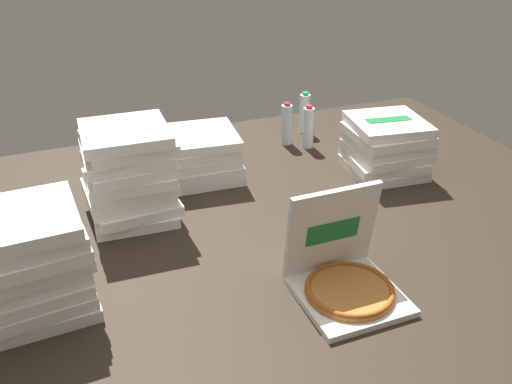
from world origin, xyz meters
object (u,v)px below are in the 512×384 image
object	(u,v)px
water_bottle_0	(305,113)
water_bottle_2	(308,127)
pizza_stack_left_far	(129,173)
pizza_stack_left_mid	(200,155)
open_pizza_box	(344,275)
pizza_stack_right_near	(386,146)
water_bottle_1	(287,124)
pizza_stack_right_mid	(30,262)

from	to	relation	value
water_bottle_0	water_bottle_2	bearing A→B (deg)	-111.08
pizza_stack_left_far	pizza_stack_left_mid	world-z (taller)	pizza_stack_left_far
open_pizza_box	water_bottle_0	distance (m)	1.47
pizza_stack_right_near	water_bottle_1	size ratio (longest dim) A/B	1.68
water_bottle_0	water_bottle_1	world-z (taller)	same
pizza_stack_left_mid	water_bottle_2	bearing A→B (deg)	10.57
pizza_stack_right_near	open_pizza_box	bearing A→B (deg)	-131.12
water_bottle_1	water_bottle_2	world-z (taller)	same
pizza_stack_right_near	pizza_stack_left_mid	size ratio (longest dim) A/B	1.03
open_pizza_box	water_bottle_2	size ratio (longest dim) A/B	1.54
water_bottle_1	water_bottle_2	distance (m)	0.12
open_pizza_box	water_bottle_2	bearing A→B (deg)	69.10
pizza_stack_right_mid	water_bottle_2	world-z (taller)	pizza_stack_right_mid
pizza_stack_left_mid	water_bottle_0	size ratio (longest dim) A/B	1.63
pizza_stack_left_mid	water_bottle_2	distance (m)	0.65
pizza_stack_left_mid	pizza_stack_right_mid	distance (m)	1.07
pizza_stack_right_near	water_bottle_0	xyz separation A→B (m)	(-0.13, 0.61, -0.02)
pizza_stack_right_near	water_bottle_2	world-z (taller)	pizza_stack_right_near
water_bottle_0	pizza_stack_right_near	bearing A→B (deg)	-77.63
open_pizza_box	pizza_stack_left_mid	distance (m)	1.06
open_pizza_box	pizza_stack_right_mid	world-z (taller)	open_pizza_box
pizza_stack_left_far	water_bottle_0	bearing A→B (deg)	27.64
pizza_stack_right_near	pizza_stack_right_mid	xyz separation A→B (m)	(-1.64, -0.43, 0.04)
pizza_stack_left_far	water_bottle_2	distance (m)	1.09
open_pizza_box	water_bottle_2	world-z (taller)	open_pizza_box
pizza_stack_left_mid	pizza_stack_right_mid	xyz separation A→B (m)	(-0.79, -0.73, 0.07)
pizza_stack_right_mid	water_bottle_1	xyz separation A→B (m)	(1.34, 0.93, -0.07)
open_pizza_box	water_bottle_1	bearing A→B (deg)	74.13
pizza_stack_left_mid	water_bottle_2	size ratio (longest dim) A/B	1.63
pizza_stack_left_far	water_bottle_1	size ratio (longest dim) A/B	1.72
water_bottle_0	pizza_stack_left_far	bearing A→B (deg)	-152.36
water_bottle_0	water_bottle_1	distance (m)	0.21
pizza_stack_left_mid	open_pizza_box	bearing A→B (deg)	-79.35
open_pizza_box	pizza_stack_left_far	bearing A→B (deg)	125.94
pizza_stack_right_mid	water_bottle_0	bearing A→B (deg)	34.80
pizza_stack_left_far	pizza_stack_right_mid	world-z (taller)	pizza_stack_left_far
pizza_stack_right_near	pizza_stack_left_far	bearing A→B (deg)	178.16
open_pizza_box	water_bottle_0	xyz separation A→B (m)	(0.52, 1.37, 0.04)
pizza_stack_right_near	pizza_stack_left_mid	xyz separation A→B (m)	(-0.85, 0.29, -0.02)
water_bottle_1	pizza_stack_left_far	bearing A→B (deg)	-153.88
water_bottle_0	pizza_stack_right_mid	bearing A→B (deg)	-145.20
pizza_stack_right_near	water_bottle_1	distance (m)	0.58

